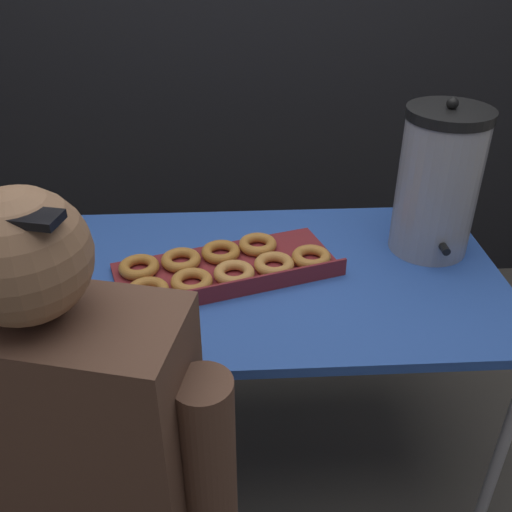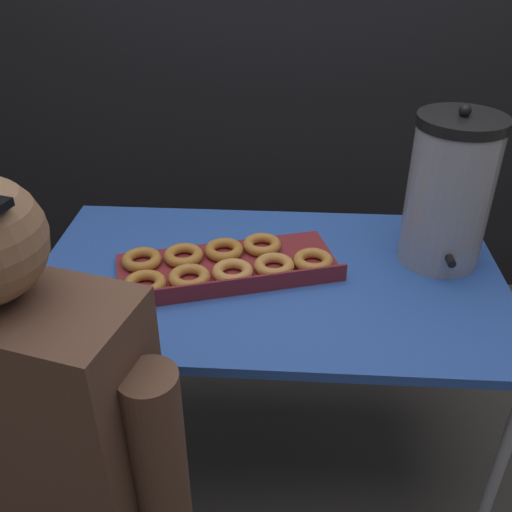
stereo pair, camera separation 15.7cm
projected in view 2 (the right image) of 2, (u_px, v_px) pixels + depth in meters
The scene contains 6 objects.
ground_plane at pixel (266, 444), 1.98m from camera, with size 12.00×12.00×0.00m, color #4C473F.
folding_table at pixel (268, 288), 1.63m from camera, with size 1.32×0.78×0.71m.
donut_box at pixel (223, 265), 1.61m from camera, with size 0.67×0.43×0.05m.
coffee_urn at pixel (449, 192), 1.57m from camera, with size 0.24×0.27×0.46m.
cell_phone at pixel (68, 328), 1.40m from camera, with size 0.12×0.17×0.01m.
person_seated at pixel (54, 492), 1.13m from camera, with size 0.58×0.32×1.28m.
Camera 2 is at (0.05, -1.33, 1.60)m, focal length 40.00 mm.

